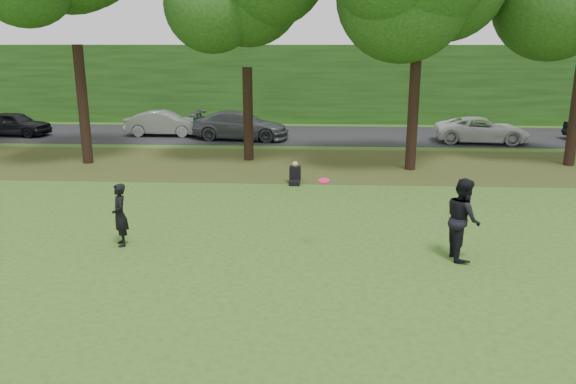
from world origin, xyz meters
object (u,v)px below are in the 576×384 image
(player_right, at_px, (463,219))
(seated_person, at_px, (295,175))
(player_left, at_px, (120,215))
(frisbee, at_px, (324,181))

(player_right, xyz_separation_m, seated_person, (-4.41, 7.36, -0.70))
(player_left, height_order, seated_person, player_left)
(player_right, distance_m, frisbee, 3.50)
(player_left, bearing_deg, player_right, 61.32)
(player_left, distance_m, seated_person, 8.15)
(player_right, bearing_deg, seated_person, 26.90)
(frisbee, distance_m, seated_person, 7.32)
(player_left, distance_m, frisbee, 5.38)
(player_left, bearing_deg, seated_person, 122.54)
(frisbee, bearing_deg, seated_person, 98.20)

